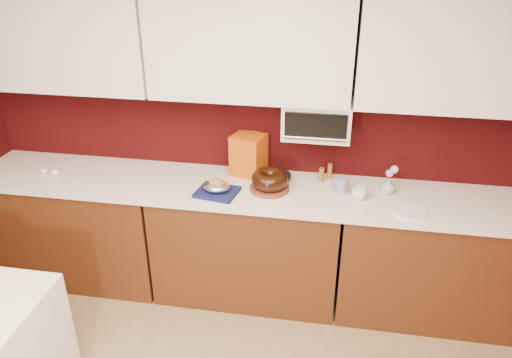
{
  "coord_description": "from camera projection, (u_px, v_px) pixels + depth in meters",
  "views": [
    {
      "loc": [
        0.58,
        -1.07,
        2.53
      ],
      "look_at": [
        0.08,
        1.84,
        1.02
      ],
      "focal_mm": 35.0,
      "sensor_mm": 36.0,
      "label": 1
    }
  ],
  "objects": [
    {
      "name": "pandoro_box",
      "position": [
        249.0,
        155.0,
        3.6
      ],
      "size": [
        0.27,
        0.26,
        0.3
      ],
      "primitive_type": "cube",
      "rotation": [
        0.0,
        0.0,
        -0.3
      ],
      "color": "#AC2D0B",
      "rests_on": "countertop"
    },
    {
      "name": "egg_left",
      "position": [
        44.0,
        171.0,
        3.65
      ],
      "size": [
        0.06,
        0.05,
        0.04
      ],
      "primitive_type": "ellipsoid",
      "rotation": [
        0.0,
        0.0,
        0.2
      ],
      "color": "white",
      "rests_on": "countertop"
    },
    {
      "name": "base_cabinet_left",
      "position": [
        80.0,
        227.0,
        3.88
      ],
      "size": [
        1.31,
        0.58,
        0.86
      ],
      "primitive_type": "cube",
      "color": "#4C260F",
      "rests_on": "floor"
    },
    {
      "name": "amber_bottle_tall",
      "position": [
        330.0,
        171.0,
        3.56
      ],
      "size": [
        0.04,
        0.04,
        0.12
      ],
      "primitive_type": "cylinder",
      "rotation": [
        0.0,
        0.0,
        0.33
      ],
      "color": "brown",
      "rests_on": "countertop"
    },
    {
      "name": "blue_jar",
      "position": [
        341.0,
        185.0,
        3.38
      ],
      "size": [
        0.1,
        0.1,
        0.1
      ],
      "primitive_type": "cylinder",
      "rotation": [
        0.0,
        0.0,
        -0.17
      ],
      "color": "navy",
      "rests_on": "countertop"
    },
    {
      "name": "china_plate",
      "position": [
        410.0,
        211.0,
        3.17
      ],
      "size": [
        0.3,
        0.3,
        0.01
      ],
      "primitive_type": "cylinder",
      "rotation": [
        0.0,
        0.0,
        0.41
      ],
      "color": "white",
      "rests_on": "countertop"
    },
    {
      "name": "countertop",
      "position": [
        247.0,
        190.0,
        3.48
      ],
      "size": [
        4.0,
        0.62,
        0.04
      ],
      "primitive_type": "cube",
      "color": "silver",
      "rests_on": "base_cabinet_center"
    },
    {
      "name": "amber_bottle",
      "position": [
        321.0,
        175.0,
        3.53
      ],
      "size": [
        0.04,
        0.04,
        0.1
      ],
      "primitive_type": "cylinder",
      "rotation": [
        0.0,
        0.0,
        0.08
      ],
      "color": "brown",
      "rests_on": "countertop"
    },
    {
      "name": "flower_vase",
      "position": [
        388.0,
        185.0,
        3.37
      ],
      "size": [
        0.1,
        0.1,
        0.11
      ],
      "primitive_type": "imported",
      "rotation": [
        0.0,
        0.0,
        -0.31
      ],
      "color": "#ABB1C2",
      "rests_on": "countertop"
    },
    {
      "name": "upper_cabinet_center",
      "position": [
        250.0,
        45.0,
        3.17
      ],
      "size": [
        1.31,
        0.33,
        0.7
      ],
      "primitive_type": "cube",
      "color": "white",
      "rests_on": "wall_back"
    },
    {
      "name": "coffee_mug",
      "position": [
        360.0,
        192.0,
        3.3
      ],
      "size": [
        0.12,
        0.12,
        0.1
      ],
      "primitive_type": "imported",
      "rotation": [
        0.0,
        0.0,
        0.46
      ],
      "color": "silver",
      "rests_on": "countertop"
    },
    {
      "name": "egg_right",
      "position": [
        55.0,
        173.0,
        3.62
      ],
      "size": [
        0.06,
        0.05,
        0.05
      ],
      "primitive_type": "ellipsoid",
      "rotation": [
        0.0,
        0.0,
        0.11
      ],
      "color": "white",
      "rests_on": "countertop"
    },
    {
      "name": "flower_pink",
      "position": [
        390.0,
        173.0,
        3.33
      ],
      "size": [
        0.05,
        0.05,
        0.05
      ],
      "primitive_type": "sphere",
      "color": "pink",
      "rests_on": "flower_vase"
    },
    {
      "name": "wall_back",
      "position": [
        255.0,
        124.0,
        3.58
      ],
      "size": [
        4.0,
        0.02,
        2.5
      ],
      "primitive_type": "cube",
      "color": "#320607",
      "rests_on": "floor"
    },
    {
      "name": "toaster_oven_handle",
      "position": [
        315.0,
        138.0,
        3.21
      ],
      "size": [
        0.42,
        0.02,
        0.02
      ],
      "primitive_type": "cylinder",
      "rotation": [
        0.0,
        1.57,
        0.0
      ],
      "color": "silver",
      "rests_on": "toaster_oven"
    },
    {
      "name": "cake_base",
      "position": [
        270.0,
        188.0,
        3.43
      ],
      "size": [
        0.36,
        0.36,
        0.03
      ],
      "primitive_type": "cylinder",
      "rotation": [
        0.0,
        0.0,
        0.43
      ],
      "color": "brown",
      "rests_on": "countertop"
    },
    {
      "name": "dark_pan",
      "position": [
        277.0,
        176.0,
        3.58
      ],
      "size": [
        0.25,
        0.25,
        0.04
      ],
      "primitive_type": "cylinder",
      "rotation": [
        0.0,
        0.0,
        -0.31
      ],
      "color": "black",
      "rests_on": "countertop"
    },
    {
      "name": "roasted_ham",
      "position": [
        217.0,
        183.0,
        3.35
      ],
      "size": [
        0.11,
        0.1,
        0.07
      ],
      "primitive_type": "ellipsoid",
      "rotation": [
        0.0,
        0.0,
        0.08
      ],
      "color": "#B36652",
      "rests_on": "foil_ham_nest"
    },
    {
      "name": "upper_cabinet_left",
      "position": [
        56.0,
        38.0,
        3.37
      ],
      "size": [
        1.31,
        0.33,
        0.7
      ],
      "primitive_type": "cube",
      "color": "white",
      "rests_on": "wall_back"
    },
    {
      "name": "upper_cabinet_right",
      "position": [
        470.0,
        53.0,
        2.97
      ],
      "size": [
        1.31,
        0.33,
        0.7
      ],
      "primitive_type": "cube",
      "color": "white",
      "rests_on": "wall_back"
    },
    {
      "name": "base_cabinet_center",
      "position": [
        248.0,
        243.0,
        3.68
      ],
      "size": [
        1.31,
        0.58,
        0.86
      ],
      "primitive_type": "cube",
      "color": "#4C260F",
      "rests_on": "floor"
    },
    {
      "name": "base_cabinet_right",
      "position": [
        435.0,
        261.0,
        3.48
      ],
      "size": [
        1.31,
        0.58,
        0.86
      ],
      "primitive_type": "cube",
      "color": "#4C260F",
      "rests_on": "floor"
    },
    {
      "name": "toaster_oven_door",
      "position": [
        316.0,
        127.0,
        3.19
      ],
      "size": [
        0.4,
        0.02,
        0.18
      ],
      "primitive_type": "cube",
      "color": "black",
      "rests_on": "toaster_oven"
    },
    {
      "name": "navy_towel",
      "position": [
        217.0,
        192.0,
        3.38
      ],
      "size": [
        0.31,
        0.27,
        0.02
      ],
      "primitive_type": "cube",
      "rotation": [
        0.0,
        0.0,
        -0.17
      ],
      "color": "#131848",
      "rests_on": "countertop"
    },
    {
      "name": "foil_ham_nest",
      "position": [
        217.0,
        186.0,
        3.36
      ],
      "size": [
        0.21,
        0.19,
        0.07
      ],
      "primitive_type": "ellipsoid",
      "rotation": [
        0.0,
        0.0,
        0.23
      ],
      "color": "silver",
      "rests_on": "navy_towel"
    },
    {
      "name": "flower_blue",
      "position": [
        394.0,
        169.0,
        3.33
      ],
      "size": [
        0.05,
        0.05,
        0.05
      ],
      "primitive_type": "sphere",
      "color": "#93C5EC",
      "rests_on": "flower_vase"
    },
    {
      "name": "toaster_oven",
      "position": [
        317.0,
        118.0,
        3.33
      ],
      "size": [
        0.45,
        0.3,
        0.25
      ],
      "primitive_type": "cube",
      "color": "white",
      "rests_on": "upper_cabinet_center"
    },
    {
      "name": "bundt_cake",
      "position": [
        270.0,
        179.0,
        3.4
      ],
      "size": [
        0.27,
        0.27,
        0.1
      ],
      "primitive_type": "torus",
      "rotation": [
        0.0,
        0.0,
        -0.07
      ],
      "color": "black",
      "rests_on": "cake_base"
    }
  ]
}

